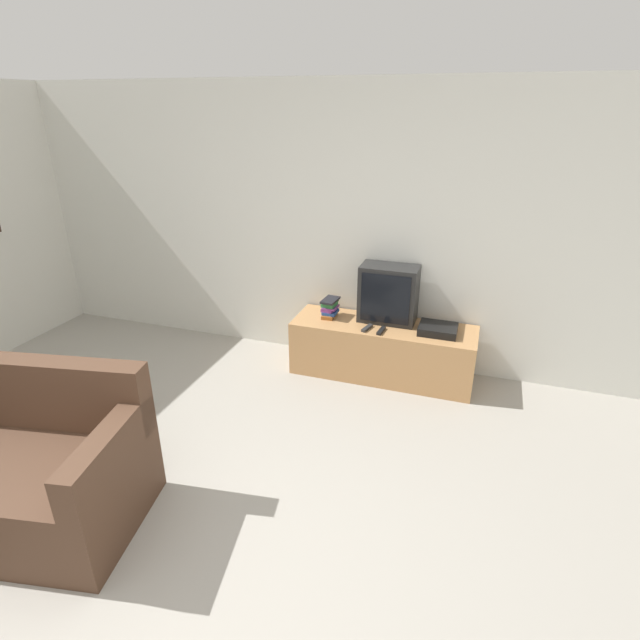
{
  "coord_description": "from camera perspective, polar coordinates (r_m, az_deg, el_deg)",
  "views": [
    {
      "loc": [
        1.6,
        -1.43,
        2.39
      ],
      "look_at": [
        0.35,
        2.23,
        0.7
      ],
      "focal_mm": 28.0,
      "sensor_mm": 36.0,
      "label": 1
    }
  ],
  "objects": [
    {
      "name": "set_top_box",
      "position": [
        4.53,
        13.33,
        -1.03
      ],
      "size": [
        0.33,
        0.28,
        0.07
      ],
      "color": "black",
      "rests_on": "tv_stand"
    },
    {
      "name": "remote_on_stand",
      "position": [
        4.51,
        5.4,
        -0.92
      ],
      "size": [
        0.08,
        0.17,
        0.02
      ],
      "rotation": [
        0.0,
        0.0,
        -0.25
      ],
      "color": "#2D2D2D",
      "rests_on": "tv_stand"
    },
    {
      "name": "tv_stand",
      "position": [
        4.72,
        7.14,
        -3.42
      ],
      "size": [
        1.68,
        0.53,
        0.52
      ],
      "color": "tan",
      "rests_on": "ground_plane"
    },
    {
      "name": "remote_secondary",
      "position": [
        4.47,
        7.0,
        -1.22
      ],
      "size": [
        0.05,
        0.17,
        0.02
      ],
      "rotation": [
        0.0,
        0.0,
        -0.09
      ],
      "color": "black",
      "rests_on": "tv_stand"
    },
    {
      "name": "ground_plane",
      "position": [
        3.21,
        -21.5,
        -26.71
      ],
      "size": [
        14.0,
        14.0,
        0.0
      ],
      "primitive_type": "plane",
      "color": "#9E998E"
    },
    {
      "name": "wall_back",
      "position": [
        4.86,
        -0.9,
        10.64
      ],
      "size": [
        9.0,
        0.06,
        2.6
      ],
      "color": "silver",
      "rests_on": "ground_plane"
    },
    {
      "name": "television",
      "position": [
        4.62,
        7.83,
        2.99
      ],
      "size": [
        0.52,
        0.3,
        0.53
      ],
      "color": "black",
      "rests_on": "tv_stand"
    },
    {
      "name": "book_stack",
      "position": [
        4.73,
        1.13,
        1.43
      ],
      "size": [
        0.15,
        0.22,
        0.18
      ],
      "color": "#995623",
      "rests_on": "tv_stand"
    }
  ]
}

